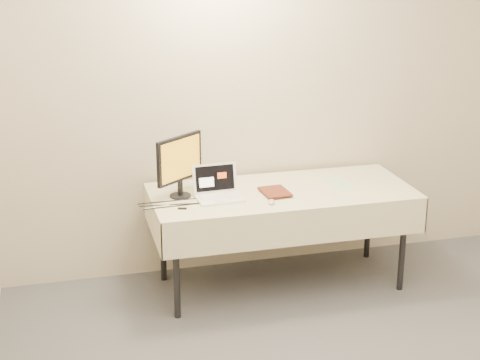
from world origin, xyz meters
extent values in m
cube|color=beige|center=(0.00, 2.50, 1.35)|extent=(4.00, 0.10, 2.70)
cylinder|color=black|center=(-0.82, 1.75, 0.34)|extent=(0.04, 0.04, 0.69)
cylinder|color=black|center=(0.82, 1.75, 0.34)|extent=(0.04, 0.04, 0.69)
cylinder|color=black|center=(-0.82, 2.34, 0.34)|extent=(0.04, 0.04, 0.69)
cylinder|color=black|center=(0.82, 2.34, 0.34)|extent=(0.04, 0.04, 0.69)
cube|color=gray|center=(0.00, 2.04, 0.71)|extent=(1.80, 0.75, 0.04)
cube|color=beige|center=(0.00, 2.04, 0.73)|extent=(1.86, 0.81, 0.01)
cube|color=beige|center=(0.00, 1.64, 0.60)|extent=(1.86, 0.01, 0.25)
cube|color=beige|center=(0.00, 2.45, 0.60)|extent=(1.86, 0.01, 0.25)
cube|color=beige|center=(-0.93, 2.04, 0.60)|extent=(0.01, 0.81, 0.25)
cube|color=beige|center=(0.93, 2.04, 0.60)|extent=(0.01, 0.81, 0.25)
cube|color=white|center=(-0.47, 1.97, 0.75)|extent=(0.32, 0.23, 0.02)
cube|color=white|center=(-0.48, 2.09, 0.85)|extent=(0.31, 0.07, 0.20)
cube|color=black|center=(-0.48, 2.09, 0.85)|extent=(0.28, 0.05, 0.17)
cylinder|color=black|center=(-0.72, 2.10, 0.74)|extent=(0.21, 0.21, 0.01)
cube|color=black|center=(-0.72, 2.10, 0.80)|extent=(0.04, 0.04, 0.10)
cube|color=black|center=(-0.72, 2.10, 1.01)|extent=(0.35, 0.28, 0.31)
cube|color=gold|center=(-0.72, 2.10, 1.01)|extent=(0.30, 0.23, 0.27)
imported|color=#99361B|center=(-0.16, 1.98, 0.86)|extent=(0.18, 0.04, 0.24)
cube|color=black|center=(-0.34, 2.32, 0.76)|extent=(0.13, 0.09, 0.05)
cube|color=#FF0C26|center=(-0.33, 2.30, 0.76)|extent=(0.08, 0.03, 0.02)
ellipsoid|color=silver|center=(-0.15, 1.81, 0.75)|extent=(0.07, 0.10, 0.02)
cube|color=#C1ECBC|center=(0.45, 2.07, 0.74)|extent=(0.15, 0.32, 0.00)
cube|color=black|center=(-0.75, 1.85, 0.74)|extent=(0.06, 0.03, 0.01)
camera|label=1|loc=(-1.53, -2.63, 2.46)|focal=55.00mm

